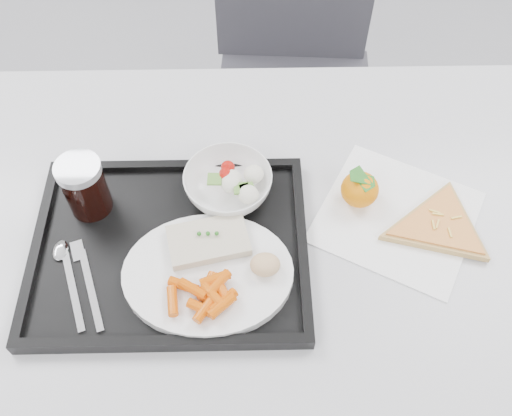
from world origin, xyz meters
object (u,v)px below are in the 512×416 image
Objects in this scene: table at (243,247)px; pizza_slice at (439,226)px; salad_bowl at (228,184)px; chair at (294,60)px; dinner_plate at (208,274)px; tray at (171,248)px; cola_glass at (84,186)px; tangerine at (360,189)px.

table is 4.70× the size of pizza_slice.
table is 0.13m from salad_bowl.
salad_bowl is at bearing -104.89° from chair.
pizza_slice is at bearing 13.37° from dinner_plate.
dinner_plate reaches higher than tray.
salad_bowl is 0.60× the size of pizza_slice.
pizza_slice is at bearing 4.47° from tray.
cola_glass reaches higher than dinner_plate.
table is 2.67× the size of tray.
tangerine is (0.26, 0.15, 0.01)m from dinner_plate.
tray is at bearing -158.66° from table.
pizza_slice is at bearing -11.67° from salad_bowl.
cola_glass is 0.42× the size of pizza_slice.
salad_bowl is (-0.16, -0.61, 0.25)m from chair.
chair is 6.11× the size of salad_bowl.
chair reaches higher than table.
salad_bowl is 2.04× the size of tangerine.
cola_glass is 0.46m from tangerine.
cola_glass is 1.45× the size of tangerine.
pizza_slice is at bearing -4.76° from cola_glass.
pizza_slice is at bearing -1.93° from table.
tray is 0.09m from dinner_plate.
tray is at bearing 138.62° from dinner_plate.
chair reaches higher than tangerine.
dinner_plate is at bearing -117.88° from table.
chair is 0.83m from dinner_plate.
dinner_plate is (0.06, -0.06, 0.02)m from tray.
table is at bearing -69.01° from salad_bowl.
pizza_slice is (0.33, -0.01, 0.08)m from table.
cola_glass is at bearing 145.29° from dinner_plate.
table is at bearing -101.61° from chair.
cola_glass is (-0.40, -0.63, 0.28)m from chair.
cola_glass is at bearing 175.24° from pizza_slice.
cola_glass is at bearing -178.59° from tangerine.
chair is 0.68m from salad_bowl.
chair reaches higher than dinner_plate.
tray is (-0.26, -0.72, 0.22)m from chair.
dinner_plate is at bearing -166.63° from pizza_slice.
pizza_slice reaches higher than table.
pizza_slice is at bearing -24.85° from tangerine.
tangerine is (0.20, 0.05, 0.10)m from table.
chair is at bearing 57.93° from cola_glass.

